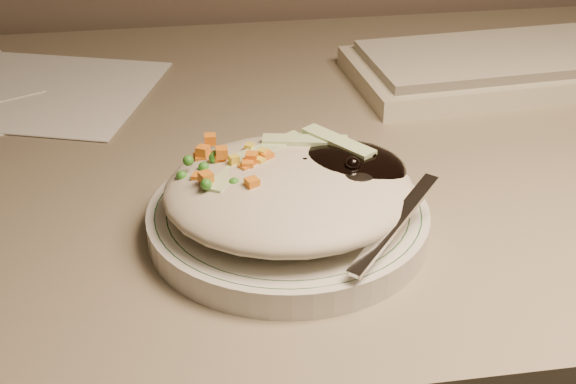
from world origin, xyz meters
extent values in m
cube|color=#7E715B|center=(0.00, 1.38, 0.72)|extent=(1.40, 0.70, 0.04)
cylinder|color=silver|center=(-0.05, 1.21, 0.75)|extent=(0.22, 0.22, 0.02)
torus|color=#144723|center=(-0.05, 1.21, 0.76)|extent=(0.21, 0.21, 0.00)
torus|color=#144723|center=(-0.05, 1.21, 0.76)|extent=(0.19, 0.19, 0.00)
ellipsoid|color=#C1B69C|center=(-0.05, 1.20, 0.78)|extent=(0.19, 0.18, 0.04)
ellipsoid|color=black|center=(-0.01, 1.22, 0.79)|extent=(0.10, 0.09, 0.03)
ellipsoid|color=orange|center=(-0.10, 1.22, 0.78)|extent=(0.08, 0.08, 0.02)
sphere|color=black|center=(-0.04, 1.22, 0.79)|extent=(0.01, 0.01, 0.01)
sphere|color=black|center=(-0.01, 1.23, 0.79)|extent=(0.01, 0.01, 0.01)
sphere|color=black|center=(0.02, 1.22, 0.80)|extent=(0.01, 0.01, 0.01)
sphere|color=black|center=(0.01, 1.23, 0.79)|extent=(0.01, 0.01, 0.01)
sphere|color=black|center=(0.00, 1.20, 0.80)|extent=(0.01, 0.01, 0.01)
sphere|color=black|center=(-0.01, 1.22, 0.79)|extent=(0.01, 0.01, 0.01)
sphere|color=black|center=(0.00, 1.23, 0.79)|extent=(0.01, 0.01, 0.01)
cube|color=orange|center=(-0.10, 1.23, 0.80)|extent=(0.01, 0.01, 0.01)
cube|color=orange|center=(-0.08, 1.21, 0.79)|extent=(0.01, 0.01, 0.01)
cube|color=orange|center=(-0.11, 1.25, 0.80)|extent=(0.01, 0.01, 0.01)
cube|color=orange|center=(-0.08, 1.22, 0.80)|extent=(0.01, 0.01, 0.01)
cube|color=orange|center=(-0.08, 1.21, 0.80)|extent=(0.01, 0.01, 0.01)
cube|color=orange|center=(-0.11, 1.25, 0.79)|extent=(0.01, 0.01, 0.01)
cube|color=orange|center=(-0.10, 1.23, 0.80)|extent=(0.01, 0.01, 0.01)
cube|color=orange|center=(-0.08, 1.21, 0.80)|extent=(0.01, 0.01, 0.01)
cube|color=orange|center=(-0.06, 1.23, 0.80)|extent=(0.01, 0.01, 0.01)
cube|color=orange|center=(-0.11, 1.26, 0.80)|extent=(0.01, 0.01, 0.01)
cube|color=orange|center=(-0.11, 1.20, 0.80)|extent=(0.01, 0.01, 0.01)
cube|color=orange|center=(-0.08, 1.19, 0.80)|extent=(0.01, 0.01, 0.01)
cube|color=orange|center=(-0.12, 1.21, 0.79)|extent=(0.01, 0.01, 0.01)
cube|color=orange|center=(-0.11, 1.25, 0.79)|extent=(0.01, 0.01, 0.01)
sphere|color=#388C28|center=(-0.08, 1.22, 0.80)|extent=(0.01, 0.01, 0.01)
sphere|color=#388C28|center=(-0.11, 1.19, 0.80)|extent=(0.01, 0.01, 0.01)
sphere|color=#388C28|center=(-0.11, 1.23, 0.80)|extent=(0.01, 0.01, 0.01)
sphere|color=#388C28|center=(-0.12, 1.23, 0.80)|extent=(0.01, 0.01, 0.01)
sphere|color=#388C28|center=(-0.08, 1.23, 0.79)|extent=(0.01, 0.01, 0.01)
sphere|color=#388C28|center=(-0.08, 1.20, 0.79)|extent=(0.01, 0.01, 0.01)
sphere|color=#388C28|center=(-0.10, 1.22, 0.79)|extent=(0.01, 0.01, 0.01)
sphere|color=#388C28|center=(-0.10, 1.20, 0.79)|extent=(0.01, 0.01, 0.01)
sphere|color=#388C28|center=(-0.13, 1.22, 0.79)|extent=(0.01, 0.01, 0.01)
sphere|color=#388C28|center=(-0.10, 1.23, 0.80)|extent=(0.01, 0.01, 0.01)
sphere|color=#388C28|center=(-0.10, 1.23, 0.80)|extent=(0.01, 0.01, 0.01)
sphere|color=#388C28|center=(-0.11, 1.21, 0.79)|extent=(0.01, 0.01, 0.01)
sphere|color=#388C28|center=(-0.09, 1.20, 0.80)|extent=(0.01, 0.01, 0.01)
sphere|color=#388C28|center=(-0.06, 1.25, 0.79)|extent=(0.01, 0.01, 0.01)
cube|color=yellow|center=(-0.08, 1.23, 0.79)|extent=(0.01, 0.01, 0.01)
cube|color=yellow|center=(-0.07, 1.22, 0.80)|extent=(0.01, 0.01, 0.01)
cube|color=yellow|center=(-0.10, 1.23, 0.79)|extent=(0.01, 0.01, 0.01)
cube|color=yellow|center=(-0.09, 1.22, 0.80)|extent=(0.01, 0.01, 0.01)
cube|color=yellow|center=(-0.10, 1.22, 0.79)|extent=(0.01, 0.01, 0.01)
cube|color=yellow|center=(-0.07, 1.23, 0.80)|extent=(0.01, 0.01, 0.01)
cube|color=yellow|center=(-0.08, 1.24, 0.80)|extent=(0.01, 0.01, 0.01)
cube|color=yellow|center=(-0.09, 1.22, 0.79)|extent=(0.01, 0.01, 0.01)
cube|color=#B2D18C|center=(-0.06, 1.24, 0.80)|extent=(0.06, 0.05, 0.00)
cube|color=#B2D18C|center=(-0.03, 1.25, 0.80)|extent=(0.07, 0.03, 0.00)
cube|color=#B2D18C|center=(-0.09, 1.21, 0.80)|extent=(0.05, 0.06, 0.00)
cube|color=#B2D18C|center=(-0.01, 1.24, 0.80)|extent=(0.05, 0.06, 0.00)
cube|color=#B2D18C|center=(-0.05, 1.20, 0.79)|extent=(0.07, 0.03, 0.00)
ellipsoid|color=silver|center=(0.00, 1.20, 0.79)|extent=(0.06, 0.06, 0.01)
cube|color=silver|center=(0.02, 1.15, 0.78)|extent=(0.09, 0.09, 0.03)
cube|color=beige|center=(0.30, 1.49, 0.75)|extent=(0.48, 0.20, 0.02)
cube|color=beige|center=(0.30, 1.49, 0.77)|extent=(0.45, 0.17, 0.01)
cube|color=white|center=(-0.30, 1.54, 0.74)|extent=(0.35, 0.30, 0.00)
camera|label=1|loc=(-0.13, 0.69, 1.09)|focal=50.00mm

